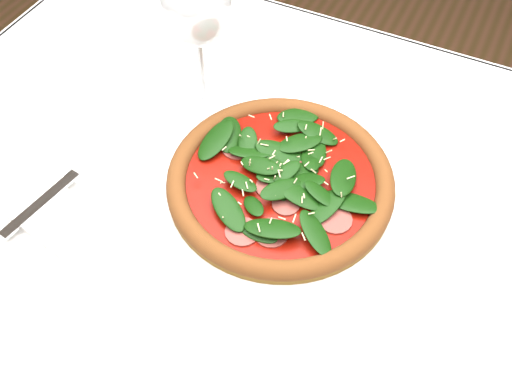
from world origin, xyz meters
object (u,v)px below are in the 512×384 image
at_px(wine_glass, 196,7).
at_px(napkin, 43,207).
at_px(pizza, 280,178).
at_px(plate, 280,188).

relative_size(wine_glass, napkin, 1.43).
bearing_deg(pizza, wine_glass, 148.00).
bearing_deg(napkin, plate, 31.94).
xyz_separation_m(pizza, napkin, (-0.26, -0.16, -0.02)).
height_order(wine_glass, napkin, wine_glass).
height_order(plate, napkin, plate).
distance_m(pizza, wine_glass, 0.25).
distance_m(plate, wine_glass, 0.26).
relative_size(plate, napkin, 2.14).
height_order(plate, pizza, pizza).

